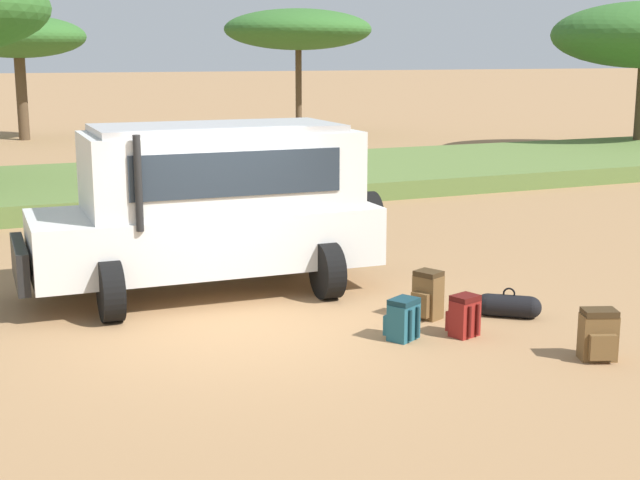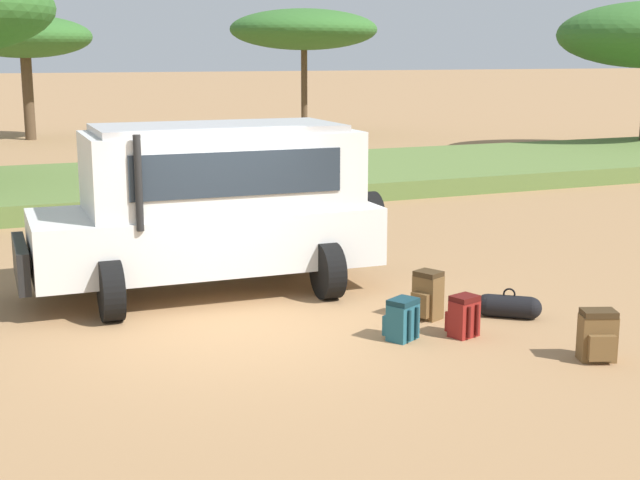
# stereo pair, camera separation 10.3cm
# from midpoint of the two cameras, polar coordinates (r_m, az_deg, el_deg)

# --- Properties ---
(ground_plane) EXTENTS (320.00, 320.00, 0.00)m
(ground_plane) POSITION_cam_midpoint_polar(r_m,az_deg,el_deg) (11.38, -4.95, -5.71)
(ground_plane) COLOR #9E754C
(grass_bank) EXTENTS (120.00, 7.00, 0.44)m
(grass_bank) POSITION_cam_midpoint_polar(r_m,az_deg,el_deg) (22.48, -14.65, 3.26)
(grass_bank) COLOR #5B7538
(grass_bank) RESTS_ON ground_plane
(safari_vehicle) EXTENTS (5.39, 2.87, 2.44)m
(safari_vehicle) POSITION_cam_midpoint_polar(r_m,az_deg,el_deg) (12.95, -7.16, 2.28)
(safari_vehicle) COLOR silver
(safari_vehicle) RESTS_ON ground_plane
(backpack_beside_front_wheel) EXTENTS (0.43, 0.42, 0.64)m
(backpack_beside_front_wheel) POSITION_cam_midpoint_polar(r_m,az_deg,el_deg) (11.80, 6.65, -3.54)
(backpack_beside_front_wheel) COLOR brown
(backpack_beside_front_wheel) RESTS_ON ground_plane
(backpack_cluster_center) EXTENTS (0.39, 0.41, 0.52)m
(backpack_cluster_center) POSITION_cam_midpoint_polar(r_m,az_deg,el_deg) (11.15, 8.93, -4.84)
(backpack_cluster_center) COLOR maroon
(backpack_cluster_center) RESTS_ON ground_plane
(backpack_near_rear_wheel) EXTENTS (0.46, 0.44, 0.59)m
(backpack_near_rear_wheel) POSITION_cam_midpoint_polar(r_m,az_deg,el_deg) (10.63, 17.13, -5.87)
(backpack_near_rear_wheel) COLOR brown
(backpack_near_rear_wheel) RESTS_ON ground_plane
(backpack_outermost) EXTENTS (0.45, 0.45, 0.51)m
(backpack_outermost) POSITION_cam_midpoint_polar(r_m,az_deg,el_deg) (10.93, 5.04, -5.09)
(backpack_outermost) COLOR #235B6B
(backpack_outermost) RESTS_ON ground_plane
(duffel_bag_low_black_case) EXTENTS (0.73, 0.65, 0.40)m
(duffel_bag_low_black_case) POSITION_cam_midpoint_polar(r_m,az_deg,el_deg) (12.07, 11.73, -4.15)
(duffel_bag_low_black_case) COLOR black
(duffel_bag_low_black_case) RESTS_ON ground_plane
(acacia_tree_left_mid) EXTENTS (5.31, 4.72, 4.93)m
(acacia_tree_left_mid) POSITION_cam_midpoint_polar(r_m,az_deg,el_deg) (38.05, -18.85, 12.17)
(acacia_tree_left_mid) COLOR brown
(acacia_tree_left_mid) RESTS_ON ground_plane
(acacia_tree_centre_back) EXTENTS (6.28, 5.55, 5.27)m
(acacia_tree_centre_back) POSITION_cam_midpoint_polar(r_m,az_deg,el_deg) (38.23, -1.48, 13.31)
(acacia_tree_centre_back) COLOR brown
(acacia_tree_centre_back) RESTS_ON ground_plane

